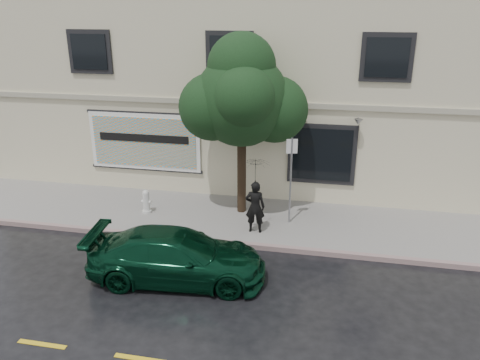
% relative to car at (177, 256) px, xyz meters
% --- Properties ---
extents(ground, '(90.00, 90.00, 0.00)m').
position_rel_car_xyz_m(ground, '(0.20, 0.50, -0.66)').
color(ground, black).
rests_on(ground, ground).
extents(sidewalk, '(20.00, 3.50, 0.15)m').
position_rel_car_xyz_m(sidewalk, '(0.20, 3.75, -0.59)').
color(sidewalk, gray).
rests_on(sidewalk, ground).
extents(curb, '(20.00, 0.18, 0.16)m').
position_rel_car_xyz_m(curb, '(0.20, 2.00, -0.59)').
color(curb, gray).
rests_on(curb, ground).
extents(road_marking, '(19.00, 0.12, 0.01)m').
position_rel_car_xyz_m(road_marking, '(0.20, -3.00, -0.66)').
color(road_marking, gold).
rests_on(road_marking, ground).
extents(building, '(20.00, 8.12, 7.00)m').
position_rel_car_xyz_m(building, '(0.20, 9.50, 2.84)').
color(building, beige).
rests_on(building, ground).
extents(billboard, '(4.30, 0.16, 2.20)m').
position_rel_car_xyz_m(billboard, '(-3.00, 5.42, 1.39)').
color(billboard, white).
rests_on(billboard, ground).
extents(car, '(4.72, 2.45, 1.32)m').
position_rel_car_xyz_m(car, '(0.00, 0.00, 0.00)').
color(car, black).
rests_on(car, ground).
extents(pedestrian, '(0.61, 0.42, 1.64)m').
position_rel_car_xyz_m(pedestrian, '(1.55, 2.81, 0.31)').
color(pedestrian, black).
rests_on(pedestrian, sidewalk).
extents(umbrella, '(1.13, 1.13, 0.67)m').
position_rel_car_xyz_m(umbrella, '(1.55, 2.81, 1.47)').
color(umbrella, black).
rests_on(umbrella, pedestrian).
extents(street_tree, '(2.94, 2.94, 5.27)m').
position_rel_car_xyz_m(street_tree, '(0.85, 4.25, 3.26)').
color(street_tree, '#302315').
rests_on(street_tree, sidewalk).
extents(fire_hydrant, '(0.33, 0.31, 0.80)m').
position_rel_car_xyz_m(fire_hydrant, '(-2.26, 3.50, -0.12)').
color(fire_hydrant, silver).
rests_on(fire_hydrant, sidewalk).
extents(sign_pole, '(0.34, 0.12, 2.82)m').
position_rel_car_xyz_m(sign_pole, '(2.52, 3.67, 1.16)').
color(sign_pole, gray).
rests_on(sign_pole, sidewalk).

